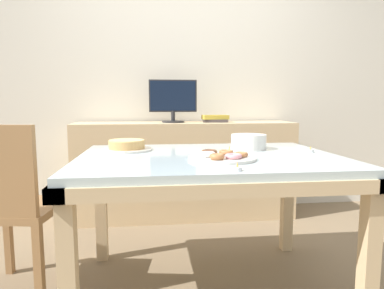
{
  "coord_description": "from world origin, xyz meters",
  "views": [
    {
      "loc": [
        -0.31,
        -1.79,
        1.04
      ],
      "look_at": [
        -0.09,
        -0.02,
        0.83
      ],
      "focal_mm": 32.0,
      "sensor_mm": 36.0,
      "label": 1
    }
  ],
  "objects": [
    {
      "name": "plate_stack",
      "position": [
        0.28,
        0.2,
        0.81
      ],
      "size": [
        0.21,
        0.21,
        0.09
      ],
      "color": "silver",
      "rests_on": "dining_table"
    },
    {
      "name": "cake_chocolate_round",
      "position": [
        -0.45,
        0.23,
        0.79
      ],
      "size": [
        0.29,
        0.29,
        0.06
      ],
      "color": "silver",
      "rests_on": "dining_table"
    },
    {
      "name": "tealight_right_edge",
      "position": [
        0.13,
        0.08,
        0.78
      ],
      "size": [
        0.04,
        0.04,
        0.04
      ],
      "color": "silver",
      "rests_on": "dining_table"
    },
    {
      "name": "ground_plane",
      "position": [
        0.0,
        0.0,
        0.0
      ],
      "size": [
        12.0,
        12.0,
        0.0
      ],
      "primitive_type": "plane",
      "color": "#7A664C"
    },
    {
      "name": "tealight_near_front",
      "position": [
        0.04,
        -0.44,
        0.78
      ],
      "size": [
        0.04,
        0.04,
        0.04
      ],
      "color": "silver",
      "rests_on": "dining_table"
    },
    {
      "name": "book_stack",
      "position": [
        0.27,
        1.27,
        0.9
      ],
      "size": [
        0.24,
        0.18,
        0.07
      ],
      "color": "#3F3838",
      "rests_on": "sideboard"
    },
    {
      "name": "chair",
      "position": [
        -1.04,
        0.04,
        0.52
      ],
      "size": [
        0.48,
        0.48,
        0.94
      ],
      "color": "olive",
      "rests_on": "ground"
    },
    {
      "name": "sideboard",
      "position": [
        0.0,
        1.27,
        0.43
      ],
      "size": [
        1.95,
        0.44,
        0.87
      ],
      "color": "#D1B284",
      "rests_on": "ground"
    },
    {
      "name": "pastry_platter",
      "position": [
        0.04,
        -0.15,
        0.78
      ],
      "size": [
        0.34,
        0.34,
        0.04
      ],
      "color": "silver",
      "rests_on": "dining_table"
    },
    {
      "name": "tealight_near_cakes",
      "position": [
        0.59,
        0.03,
        0.78
      ],
      "size": [
        0.04,
        0.04,
        0.04
      ],
      "color": "silver",
      "rests_on": "dining_table"
    },
    {
      "name": "dining_table",
      "position": [
        0.0,
        0.0,
        0.67
      ],
      "size": [
        1.41,
        1.04,
        0.77
      ],
      "color": "silver",
      "rests_on": "ground"
    },
    {
      "name": "computer_monitor",
      "position": [
        -0.11,
        1.27,
        1.06
      ],
      "size": [
        0.42,
        0.2,
        0.38
      ],
      "color": "#262628",
      "rests_on": "sideboard"
    },
    {
      "name": "wall_back",
      "position": [
        0.0,
        1.57,
        1.3
      ],
      "size": [
        8.0,
        0.1,
        2.6
      ],
      "primitive_type": "cube",
      "color": "silver",
      "rests_on": "ground"
    }
  ]
}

